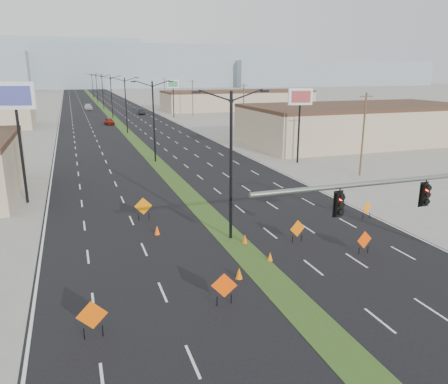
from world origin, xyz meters
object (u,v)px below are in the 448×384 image
object	(u,v)px
construction_sign_2	(143,207)
cone_3	(157,230)
construction_sign_5	(367,208)
cone_0	(270,257)
streetlight_3	(111,96)
streetlight_6	(92,85)
streetlight_0	(231,162)
cone_2	(245,239)
streetlight_2	(126,104)
streetlight_1	(154,119)
pole_sign_west	(15,105)
car_left	(109,121)
streetlight_4	(103,91)
car_mid	(142,112)
pole_sign_east_far	(173,87)
construction_sign_4	(364,241)
cone_1	(239,273)
streetlight_5	(97,87)
construction_sign_1	(224,287)
construction_sign_3	(297,229)
pole_sign_east_near	(300,103)
car_far	(88,107)

from	to	relation	value
construction_sign_2	cone_3	bearing A→B (deg)	-79.30
construction_sign_5	cone_0	world-z (taller)	construction_sign_5
streetlight_3	streetlight_6	xyz separation A→B (m)	(0.00, 84.00, 0.00)
streetlight_0	cone_2	distance (m)	5.26
streetlight_0	cone_3	size ratio (longest dim) A/B	14.86
streetlight_2	cone_3	size ratio (longest dim) A/B	14.86
streetlight_1	pole_sign_west	xyz separation A→B (m)	(-14.00, -14.02, 3.09)
car_left	streetlight_4	bearing A→B (deg)	79.61
streetlight_1	pole_sign_west	bearing A→B (deg)	-134.96
car_mid	pole_sign_east_far	distance (m)	13.88
construction_sign_4	cone_1	bearing A→B (deg)	177.20
car_left	cone_3	distance (m)	68.37
streetlight_3	pole_sign_east_far	xyz separation A→B (m)	(14.50, -3.16, 1.94)
pole_sign_west	streetlight_4	bearing A→B (deg)	95.87
construction_sign_4	streetlight_5	bearing A→B (deg)	85.83
pole_sign_west	streetlight_3	bearing A→B (deg)	92.69
streetlight_3	cone_3	size ratio (longest dim) A/B	14.86
construction_sign_1	construction_sign_3	distance (m)	9.63
streetlight_3	construction_sign_1	xyz separation A→B (m)	(-3.36, -92.26, -4.41)
streetlight_4	pole_sign_east_near	distance (m)	92.04
streetlight_0	construction_sign_1	distance (m)	9.95
streetlight_0	construction_sign_5	size ratio (longest dim) A/B	6.91
cone_1	pole_sign_east_near	xyz separation A→B (m)	(18.50, 27.41, 7.12)
construction_sign_3	cone_0	distance (m)	3.79
streetlight_0	cone_2	bearing A→B (deg)	-63.85
streetlight_3	construction_sign_4	world-z (taller)	streetlight_3
streetlight_1	cone_0	world-z (taller)	streetlight_1
car_far	pole_sign_east_near	distance (m)	92.04
streetlight_6	pole_sign_west	bearing A→B (deg)	-95.19
pole_sign_east_near	cone_0	bearing A→B (deg)	-111.12
car_mid	construction_sign_2	size ratio (longest dim) A/B	2.49
streetlight_3	construction_sign_3	world-z (taller)	streetlight_3
streetlight_5	car_left	size ratio (longest dim) A/B	2.48
construction_sign_3	streetlight_1	bearing A→B (deg)	89.95
car_mid	car_far	distance (m)	23.32
streetlight_4	streetlight_5	world-z (taller)	same
car_left	cone_2	xyz separation A→B (m)	(2.58, -71.92, -0.36)
streetlight_6	streetlight_5	bearing A→B (deg)	-90.00
streetlight_4	streetlight_5	size ratio (longest dim) A/B	1.00
construction_sign_1	pole_sign_east_near	world-z (taller)	pole_sign_east_near
construction_sign_1	pole_sign_east_near	size ratio (longest dim) A/B	0.19
streetlight_4	cone_3	bearing A→B (deg)	-92.44
construction_sign_5	cone_0	bearing A→B (deg)	-178.30
car_mid	streetlight_0	bearing A→B (deg)	-89.58
cone_2	construction_sign_5	bearing A→B (deg)	8.39
streetlight_1	construction_sign_3	distance (m)	30.68
streetlight_2	cone_1	world-z (taller)	streetlight_2
construction_sign_5	cone_2	xyz separation A→B (m)	(-10.92, -1.61, -0.52)
car_left	cone_0	size ratio (longest dim) A/B	7.04
construction_sign_2	cone_0	world-z (taller)	construction_sign_2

